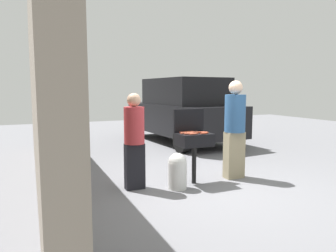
{
  "coord_description": "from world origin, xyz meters",
  "views": [
    {
      "loc": [
        -2.79,
        -4.59,
        1.68
      ],
      "look_at": [
        -0.45,
        0.77,
        1.0
      ],
      "focal_mm": 33.57,
      "sensor_mm": 36.0,
      "label": 1
    }
  ],
  "objects": [
    {
      "name": "propane_tank",
      "position": [
        -0.56,
        0.11,
        0.32
      ],
      "size": [
        0.32,
        0.32,
        0.62
      ],
      "color": "silver",
      "rests_on": "ground"
    },
    {
      "name": "person_left",
      "position": [
        -1.23,
        0.39,
        0.88
      ],
      "size": [
        0.34,
        0.34,
        1.62
      ],
      "rotation": [
        0.0,
        0.0,
        0.03
      ],
      "color": "black",
      "rests_on": "ground"
    },
    {
      "name": "hot_dog_5",
      "position": [
        -0.05,
        0.12,
        0.92
      ],
      "size": [
        0.13,
        0.03,
        0.03
      ],
      "primitive_type": "cylinder",
      "rotation": [
        0.0,
        1.57,
        0.04
      ],
      "color": "#AD4228",
      "rests_on": "bbq_grill"
    },
    {
      "name": "hot_dog_13",
      "position": [
        0.01,
        0.17,
        0.92
      ],
      "size": [
        0.13,
        0.03,
        0.03
      ],
      "primitive_type": "cylinder",
      "rotation": [
        0.0,
        1.57,
        0.03
      ],
      "color": "#AD4228",
      "rests_on": "bbq_grill"
    },
    {
      "name": "ground_plane",
      "position": [
        0.0,
        0.0,
        0.0
      ],
      "size": [
        24.0,
        24.0,
        0.0
      ],
      "primitive_type": "plane",
      "color": "slate"
    },
    {
      "name": "hot_dog_7",
      "position": [
        -0.1,
        0.31,
        0.92
      ],
      "size": [
        0.13,
        0.04,
        0.03
      ],
      "primitive_type": "cylinder",
      "rotation": [
        0.0,
        1.57,
        -0.08
      ],
      "color": "#C6593D",
      "rests_on": "bbq_grill"
    },
    {
      "name": "hot_dog_9",
      "position": [
        -0.2,
        0.17,
        0.92
      ],
      "size": [
        0.13,
        0.04,
        0.03
      ],
      "primitive_type": "cylinder",
      "rotation": [
        0.0,
        1.57,
        0.11
      ],
      "color": "#AD4228",
      "rests_on": "bbq_grill"
    },
    {
      "name": "hot_dog_1",
      "position": [
        -0.25,
        0.24,
        0.92
      ],
      "size": [
        0.13,
        0.03,
        0.03
      ],
      "primitive_type": "cylinder",
      "rotation": [
        0.0,
        1.57,
        0.03
      ],
      "color": "#C6593D",
      "rests_on": "bbq_grill"
    },
    {
      "name": "house_wall_side",
      "position": [
        -2.65,
        1.0,
        1.55
      ],
      "size": [
        0.24,
        8.0,
        3.1
      ],
      "primitive_type": "cube",
      "color": "gray",
      "rests_on": "ground"
    },
    {
      "name": "bbq_grill",
      "position": [
        -0.16,
        0.27,
        0.77
      ],
      "size": [
        0.6,
        0.44,
        0.91
      ],
      "color": "black",
      "rests_on": "ground"
    },
    {
      "name": "person_right",
      "position": [
        0.71,
        0.28,
        1.0
      ],
      "size": [
        0.39,
        0.39,
        1.85
      ],
      "rotation": [
        0.0,
        0.0,
        3.32
      ],
      "color": "gray",
      "rests_on": "ground"
    },
    {
      "name": "hot_dog_11",
      "position": [
        -0.13,
        0.35,
        0.92
      ],
      "size": [
        0.13,
        0.04,
        0.03
      ],
      "primitive_type": "cylinder",
      "rotation": [
        0.0,
        1.57,
        -0.09
      ],
      "color": "#C6593D",
      "rests_on": "bbq_grill"
    },
    {
      "name": "hot_dog_8",
      "position": [
        -0.35,
        0.29,
        0.92
      ],
      "size": [
        0.13,
        0.04,
        0.03
      ],
      "primitive_type": "cylinder",
      "rotation": [
        0.0,
        1.57,
        0.08
      ],
      "color": "#C6593D",
      "rests_on": "bbq_grill"
    },
    {
      "name": "hot_dog_10",
      "position": [
        0.02,
        0.24,
        0.92
      ],
      "size": [
        0.13,
        0.03,
        0.03
      ],
      "primitive_type": "cylinder",
      "rotation": [
        0.0,
        1.57,
        0.03
      ],
      "color": "#B74C33",
      "rests_on": "bbq_grill"
    },
    {
      "name": "hot_dog_2",
      "position": [
        -0.32,
        0.39,
        0.92
      ],
      "size": [
        0.13,
        0.03,
        0.03
      ],
      "primitive_type": "cylinder",
      "rotation": [
        0.0,
        1.57,
        -0.07
      ],
      "color": "#AD4228",
      "rests_on": "bbq_grill"
    },
    {
      "name": "parked_minivan",
      "position": [
        1.63,
        4.37,
        1.03
      ],
      "size": [
        2.33,
        4.55,
        2.02
      ],
      "rotation": [
        0.0,
        0.0,
        3.23
      ],
      "color": "black",
      "rests_on": "ground"
    },
    {
      "name": "hot_dog_14",
      "position": [
        -0.01,
        0.27,
        0.92
      ],
      "size": [
        0.13,
        0.04,
        0.03
      ],
      "primitive_type": "cylinder",
      "rotation": [
        0.0,
        1.57,
        -0.1
      ],
      "color": "#AD4228",
      "rests_on": "bbq_grill"
    },
    {
      "name": "grill_lid_open",
      "position": [
        -0.16,
        0.49,
        1.12
      ],
      "size": [
        0.6,
        0.05,
        0.42
      ],
      "primitive_type": "cube",
      "color": "black",
      "rests_on": "bbq_grill"
    },
    {
      "name": "hot_dog_0",
      "position": [
        -0.23,
        0.29,
        0.92
      ],
      "size": [
        0.13,
        0.04,
        0.03
      ],
      "primitive_type": "cylinder",
      "rotation": [
        0.0,
        1.57,
        -0.08
      ],
      "color": "#B74C33",
      "rests_on": "bbq_grill"
    },
    {
      "name": "hot_dog_12",
      "position": [
        -0.32,
        0.2,
        0.92
      ],
      "size": [
        0.13,
        0.04,
        0.03
      ],
      "primitive_type": "cylinder",
      "rotation": [
        0.0,
        1.57,
        -0.08
      ],
      "color": "#C6593D",
      "rests_on": "bbq_grill"
    },
    {
      "name": "hot_dog_6",
      "position": [
        -0.26,
        0.13,
        0.92
      ],
      "size": [
        0.13,
        0.04,
        0.03
      ],
      "primitive_type": "cylinder",
      "rotation": [
        0.0,
        1.57,
        0.09
      ],
      "color": "#C6593D",
      "rests_on": "bbq_grill"
    },
    {
      "name": "hot_dog_4",
      "position": [
        -0.17,
        0.41,
        0.92
      ],
      "size": [
        0.13,
        0.03,
        0.03
      ],
      "primitive_type": "cylinder",
      "rotation": [
        0.0,
        1.57,
        -0.05
      ],
      "color": "#AD4228",
      "rests_on": "bbq_grill"
    },
    {
      "name": "hot_dog_3",
      "position": [
        -0.27,
        0.35,
        0.92
      ],
      "size": [
        0.13,
        0.04,
        0.03
      ],
      "primitive_type": "cylinder",
      "rotation": [
        0.0,
        1.57,
        0.12
      ],
      "color": "#AD4228",
      "rests_on": "bbq_grill"
    }
  ]
}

